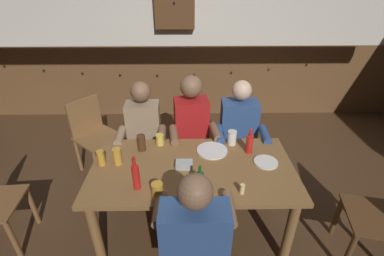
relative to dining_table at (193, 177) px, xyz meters
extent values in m
plane|color=#4C331E|center=(0.00, 0.20, -0.62)|extent=(8.10, 8.10, 0.00)
cube|color=brown|center=(0.00, 2.47, -0.05)|extent=(6.75, 0.12, 1.15)
cube|color=brown|center=(0.00, 0.00, 0.08)|extent=(1.68, 0.87, 0.04)
cylinder|color=brown|center=(-0.76, -0.36, -0.28)|extent=(0.08, 0.08, 0.68)
cylinder|color=brown|center=(0.76, -0.36, -0.28)|extent=(0.08, 0.08, 0.68)
cylinder|color=brown|center=(-0.76, 0.36, -0.28)|extent=(0.08, 0.08, 0.68)
cylinder|color=brown|center=(0.76, 0.36, -0.28)|extent=(0.08, 0.08, 0.68)
cube|color=#997F60|center=(-0.51, 0.74, 0.09)|extent=(0.35, 0.23, 0.50)
sphere|color=brown|center=(-0.51, 0.74, 0.47)|extent=(0.20, 0.20, 0.20)
cylinder|color=#997F60|center=(-0.41, 0.61, -0.14)|extent=(0.14, 0.38, 0.13)
cylinder|color=#997F60|center=(-0.60, 0.60, -0.14)|extent=(0.14, 0.38, 0.13)
cylinder|color=#997F60|center=(-0.40, 0.42, -0.41)|extent=(0.10, 0.10, 0.42)
cylinder|color=#997F60|center=(-0.59, 0.41, -0.41)|extent=(0.10, 0.10, 0.42)
cylinder|color=brown|center=(-0.29, 0.50, 0.12)|extent=(0.09, 0.28, 0.08)
cylinder|color=#997F60|center=(-0.70, 0.48, 0.12)|extent=(0.09, 0.28, 0.08)
cube|color=#AD1919|center=(0.00, 0.74, 0.11)|extent=(0.37, 0.28, 0.54)
sphere|color=brown|center=(0.00, 0.74, 0.53)|extent=(0.22, 0.22, 0.22)
cylinder|color=#B78493|center=(0.11, 0.61, -0.14)|extent=(0.18, 0.40, 0.13)
cylinder|color=#B78493|center=(-0.08, 0.59, -0.14)|extent=(0.18, 0.40, 0.13)
cylinder|color=#B78493|center=(0.14, 0.42, -0.41)|extent=(0.10, 0.10, 0.42)
cylinder|color=#B78493|center=(-0.06, 0.40, -0.41)|extent=(0.10, 0.10, 0.42)
cylinder|color=brown|center=(0.23, 0.50, 0.14)|extent=(0.11, 0.29, 0.08)
cylinder|color=brown|center=(-0.17, 0.46, 0.14)|extent=(0.11, 0.29, 0.08)
cube|color=#2D4C84|center=(0.51, 0.74, 0.10)|extent=(0.39, 0.25, 0.51)
sphere|color=beige|center=(0.51, 0.74, 0.48)|extent=(0.20, 0.20, 0.20)
cylinder|color=silver|center=(0.61, 0.59, -0.14)|extent=(0.14, 0.41, 0.13)
cylinder|color=silver|center=(0.40, 0.60, -0.14)|extent=(0.14, 0.41, 0.13)
cylinder|color=silver|center=(0.60, 0.39, -0.41)|extent=(0.10, 0.10, 0.42)
cylinder|color=silver|center=(0.39, 0.39, -0.41)|extent=(0.10, 0.10, 0.42)
cylinder|color=#2D4C84|center=(0.72, 0.47, 0.12)|extent=(0.09, 0.28, 0.08)
cylinder|color=#2D4C84|center=(0.28, 0.48, 0.12)|extent=(0.09, 0.28, 0.08)
cube|color=#2D4C84|center=(0.00, -0.74, 0.11)|extent=(0.41, 0.20, 0.55)
sphere|color=brown|center=(0.00, -0.74, 0.51)|extent=(0.20, 0.20, 0.20)
cylinder|color=#33724C|center=(-0.11, -0.58, -0.14)|extent=(0.13, 0.41, 0.13)
cylinder|color=#33724C|center=(0.11, -0.58, -0.14)|extent=(0.13, 0.41, 0.13)
cylinder|color=#33724C|center=(-0.11, -0.37, -0.41)|extent=(0.10, 0.10, 0.42)
cylinder|color=#33724C|center=(0.12, -0.38, -0.41)|extent=(0.10, 0.10, 0.42)
cylinder|color=brown|center=(-0.23, -0.49, 0.14)|extent=(0.08, 0.28, 0.08)
cylinder|color=brown|center=(0.23, -0.50, 0.14)|extent=(0.08, 0.28, 0.08)
cube|color=brown|center=(1.45, -0.31, -0.17)|extent=(0.52, 0.52, 0.02)
cylinder|color=brown|center=(1.22, -0.46, -0.40)|extent=(0.04, 0.04, 0.44)
cylinder|color=brown|center=(1.30, -0.09, -0.40)|extent=(0.04, 0.04, 0.44)
cylinder|color=brown|center=(1.67, -0.17, -0.40)|extent=(0.04, 0.04, 0.44)
cube|color=brown|center=(-1.09, 0.92, -0.17)|extent=(0.62, 0.62, 0.02)
cube|color=brown|center=(-1.24, 1.05, 0.05)|extent=(0.28, 0.32, 0.42)
cylinder|color=brown|center=(-0.82, 0.94, -0.40)|extent=(0.04, 0.04, 0.44)
cylinder|color=brown|center=(-1.06, 0.65, -0.40)|extent=(0.04, 0.04, 0.44)
cylinder|color=brown|center=(-1.11, 1.19, -0.40)|extent=(0.04, 0.04, 0.44)
cylinder|color=brown|center=(-1.35, 0.90, -0.40)|extent=(0.04, 0.04, 0.44)
cylinder|color=brown|center=(-1.50, 0.08, -0.40)|extent=(0.04, 0.04, 0.44)
cylinder|color=brown|center=(-1.47, -0.30, -0.40)|extent=(0.04, 0.04, 0.44)
cylinder|color=#F9E08C|center=(0.36, -0.32, 0.14)|extent=(0.04, 0.04, 0.08)
cube|color=#B2B7BC|center=(-0.07, 0.00, 0.13)|extent=(0.14, 0.10, 0.05)
cylinder|color=white|center=(0.62, 0.04, 0.11)|extent=(0.20, 0.20, 0.01)
cylinder|color=white|center=(0.18, 0.23, 0.11)|extent=(0.28, 0.28, 0.01)
cylinder|color=#195923|center=(0.05, -0.27, 0.18)|extent=(0.06, 0.06, 0.15)
cylinder|color=#195923|center=(0.05, -0.27, 0.28)|extent=(0.02, 0.02, 0.06)
cylinder|color=red|center=(-0.42, -0.25, 0.20)|extent=(0.06, 0.06, 0.20)
cylinder|color=red|center=(-0.42, -0.25, 0.35)|extent=(0.02, 0.02, 0.08)
cylinder|color=red|center=(0.51, 0.21, 0.19)|extent=(0.06, 0.06, 0.17)
cylinder|color=red|center=(0.51, 0.21, 0.31)|extent=(0.02, 0.02, 0.07)
cylinder|color=#E5C64C|center=(-0.30, 0.35, 0.16)|extent=(0.07, 0.07, 0.10)
cylinder|color=gold|center=(-0.62, 0.06, 0.18)|extent=(0.07, 0.07, 0.15)
cylinder|color=white|center=(0.37, 0.34, 0.17)|extent=(0.08, 0.08, 0.14)
cylinder|color=gold|center=(-0.76, 0.05, 0.17)|extent=(0.06, 0.06, 0.13)
cylinder|color=gold|center=(-0.25, -0.37, 0.17)|extent=(0.08, 0.08, 0.14)
cylinder|color=#4C2D19|center=(-0.45, 0.26, 0.18)|extent=(0.07, 0.07, 0.15)
cube|color=brown|center=(-0.21, 2.34, 1.14)|extent=(0.56, 0.12, 0.70)
sphere|color=black|center=(-0.21, 2.26, 1.14)|extent=(0.03, 0.03, 0.03)
camera|label=1|loc=(-0.03, -1.82, 1.52)|focal=25.73mm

